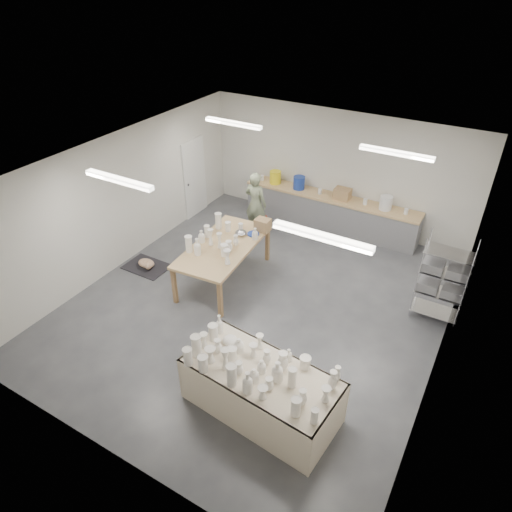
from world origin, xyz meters
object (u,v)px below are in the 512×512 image
Objects in this scene: work_table at (225,244)px; red_stool at (261,218)px; drying_table at (260,389)px; potter at (256,204)px.

work_table reaches higher than red_stool.
red_stool is (-2.83, 5.02, -0.17)m from drying_table.
work_table is 1.50× the size of potter.
red_stool is at bearing -87.04° from potter.
potter is 4.18× the size of red_stool.
work_table is (-2.38, 2.68, 0.44)m from drying_table.
work_table is at bearing 137.07° from drying_table.
work_table is at bearing -79.09° from red_stool.
drying_table is 3.61m from work_table.
red_stool is (-0.45, 2.34, -0.62)m from work_table.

